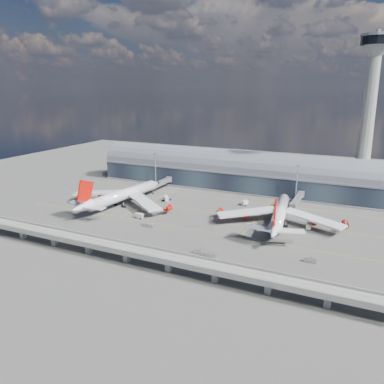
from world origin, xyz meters
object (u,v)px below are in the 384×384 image
at_px(control_tower, 367,120).
at_px(airliner_right, 280,214).
at_px(service_truck_2, 147,210).
at_px(cargo_train_1, 205,254).
at_px(service_truck_4, 245,203).
at_px(service_truck_3, 309,226).
at_px(cargo_train_0, 148,225).
at_px(cargo_train_2, 310,260).
at_px(airliner_left, 121,196).
at_px(service_truck_0, 103,204).
at_px(floodlight_mast_left, 155,169).
at_px(floodlight_mast_right, 297,184).
at_px(service_truck_1, 139,216).
at_px(service_truck_5, 166,199).

xyz_separation_m(control_tower, airliner_right, (-36.46, -67.25, -45.69)).
distance_m(service_truck_2, cargo_train_1, 67.58).
height_order(service_truck_2, service_truck_4, service_truck_4).
bearing_deg(service_truck_2, service_truck_3, -84.95).
distance_m(service_truck_3, service_truck_4, 49.22).
relative_size(cargo_train_0, cargo_train_2, 1.25).
bearing_deg(airliner_left, cargo_train_0, -28.38).
height_order(control_tower, service_truck_0, control_tower).
height_order(floodlight_mast_left, floodlight_mast_right, same).
height_order(airliner_left, service_truck_4, airliner_left).
bearing_deg(cargo_train_2, control_tower, -9.87).
distance_m(airliner_right, cargo_train_0, 69.91).
bearing_deg(airliner_right, floodlight_mast_left, 151.11).
xyz_separation_m(floodlight_mast_right, cargo_train_0, (-63.52, -71.03, -12.81)).
bearing_deg(cargo_train_1, floodlight_mast_left, 30.89).
height_order(service_truck_0, cargo_train_2, service_truck_0).
bearing_deg(airliner_right, service_truck_2, -178.97).
relative_size(service_truck_1, service_truck_3, 0.81).
distance_m(service_truck_0, cargo_train_2, 130.18).
relative_size(floodlight_mast_left, cargo_train_2, 4.54).
distance_m(floodlight_mast_right, service_truck_1, 97.69).
relative_size(control_tower, cargo_train_2, 18.21).
xyz_separation_m(control_tower, floodlight_mast_left, (-135.00, -28.00, -38.00)).
bearing_deg(floodlight_mast_left, cargo_train_1, -49.52).
distance_m(control_tower, floodlight_mast_right, 58.76).
bearing_deg(service_truck_5, service_truck_0, -176.23).
relative_size(floodlight_mast_right, service_truck_2, 3.61).
height_order(service_truck_4, service_truck_5, service_truck_5).
distance_m(cargo_train_1, cargo_train_2, 44.51).
distance_m(cargo_train_0, cargo_train_2, 83.99).
relative_size(service_truck_2, cargo_train_2, 1.26).
bearing_deg(floodlight_mast_left, service_truck_1, -67.76).
distance_m(service_truck_1, cargo_train_0, 14.65).
bearing_deg(service_truck_3, cargo_train_2, -81.10).
bearing_deg(service_truck_2, service_truck_4, -54.95).
xyz_separation_m(floodlight_mast_left, cargo_train_2, (120.16, -78.17, -12.64)).
relative_size(service_truck_0, service_truck_3, 1.01).
height_order(floodlight_mast_right, service_truck_5, floodlight_mast_right).
height_order(airliner_right, cargo_train_1, airliner_right).
xyz_separation_m(control_tower, floodlight_mast_right, (-35.00, -28.00, -38.00)).
distance_m(airliner_right, service_truck_4, 37.92).
relative_size(floodlight_mast_right, service_truck_0, 4.19).
bearing_deg(cargo_train_1, service_truck_3, -44.22).
relative_size(floodlight_mast_left, service_truck_0, 4.19).
relative_size(service_truck_3, cargo_train_1, 0.52).
bearing_deg(service_truck_5, airliner_right, -46.90).
xyz_separation_m(service_truck_1, cargo_train_1, (52.25, -29.09, -0.62)).
height_order(floodlight_mast_right, service_truck_2, floodlight_mast_right).
xyz_separation_m(floodlight_mast_left, service_truck_4, (71.43, -13.13, -12.22)).
xyz_separation_m(floodlight_mast_right, service_truck_5, (-77.06, -25.85, -12.09)).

